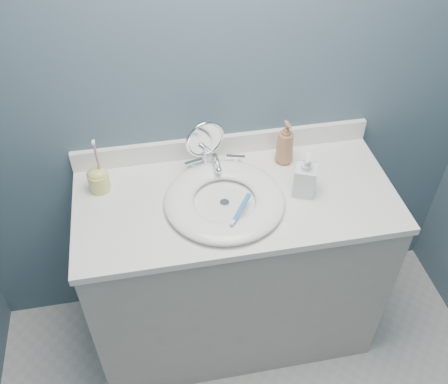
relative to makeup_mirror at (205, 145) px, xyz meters
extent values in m
cube|color=#4A6070|center=(0.09, 0.11, 0.19)|extent=(2.20, 0.02, 2.40)
cube|color=#ABA69C|center=(0.09, -0.17, -0.58)|extent=(1.20, 0.55, 0.85)
cube|color=white|center=(0.09, -0.17, -0.14)|extent=(1.22, 0.57, 0.03)
cube|color=white|center=(0.09, 0.09, -0.08)|extent=(1.22, 0.02, 0.09)
cylinder|color=silver|center=(0.04, -0.20, -0.12)|extent=(0.04, 0.04, 0.01)
cube|color=silver|center=(0.04, 0.01, -0.12)|extent=(0.22, 0.05, 0.01)
cylinder|color=silver|center=(0.04, 0.01, -0.09)|extent=(0.03, 0.03, 0.06)
cylinder|color=silver|center=(0.04, -0.03, -0.07)|extent=(0.02, 0.09, 0.02)
sphere|color=silver|center=(0.04, -0.08, -0.07)|extent=(0.03, 0.03, 0.03)
cylinder|color=silver|center=(-0.05, 0.01, -0.11)|extent=(0.02, 0.02, 0.03)
cube|color=silver|center=(-0.05, 0.01, -0.09)|extent=(0.08, 0.03, 0.01)
cylinder|color=silver|center=(0.12, 0.01, -0.11)|extent=(0.02, 0.02, 0.03)
cube|color=silver|center=(0.12, 0.01, -0.09)|extent=(0.08, 0.03, 0.01)
cylinder|color=silver|center=(0.00, 0.00, -0.12)|extent=(0.09, 0.09, 0.01)
cylinder|color=silver|center=(0.00, 0.00, -0.06)|extent=(0.01, 0.01, 0.12)
torus|color=silver|center=(0.00, 0.00, 0.03)|extent=(0.16, 0.05, 0.16)
cylinder|color=white|center=(0.00, 0.00, 0.03)|extent=(0.13, 0.04, 0.13)
imported|color=#A56B4A|center=(0.32, 0.00, -0.03)|extent=(0.08, 0.08, 0.19)
imported|color=silver|center=(0.35, -0.19, -0.04)|extent=(0.11, 0.11, 0.18)
cylinder|color=#DCD16E|center=(-0.42, -0.03, -0.09)|extent=(0.08, 0.08, 0.08)
ellipsoid|color=#DCD16E|center=(-0.42, -0.03, -0.05)|extent=(0.08, 0.07, 0.05)
cylinder|color=#D1777C|center=(-0.40, -0.03, 0.02)|extent=(0.01, 0.03, 0.15)
cube|color=white|center=(-0.40, -0.04, 0.10)|extent=(0.01, 0.02, 0.01)
cube|color=#336EB8|center=(0.08, -0.28, -0.08)|extent=(0.10, 0.14, 0.01)
cube|color=white|center=(0.04, -0.35, -0.08)|extent=(0.02, 0.03, 0.01)
camera|label=1|loc=(-0.21, -1.50, 1.18)|focal=40.00mm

